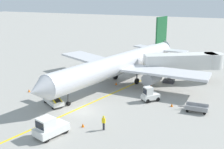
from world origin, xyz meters
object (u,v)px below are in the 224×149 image
object	(u,v)px
pushback_tug	(50,127)
safety_cone_wingtip_left	(83,125)
safety_cone_nose_left	(116,83)
jet_bridge	(188,62)
airliner	(121,64)
belt_loader_forward_hold	(53,99)
baggage_cart_loaded	(196,108)
baggage_tug_near_wing	(150,95)
safety_cone_wingtip_right	(151,85)
ground_crew_marshaller	(104,122)
safety_cone_tail_area	(172,105)
safety_cone_nose_right	(29,91)

from	to	relation	value
pushback_tug	safety_cone_wingtip_left	world-z (taller)	pushback_tug
safety_cone_nose_left	jet_bridge	bearing A→B (deg)	29.32
airliner	jet_bridge	size ratio (longest dim) A/B	2.79
jet_bridge	belt_loader_forward_hold	xyz separation A→B (m)	(-15.20, -17.23, -2.77)
jet_bridge	baggage_cart_loaded	world-z (taller)	jet_bridge
baggage_tug_near_wing	safety_cone_wingtip_right	world-z (taller)	baggage_tug_near_wing
pushback_tug	baggage_cart_loaded	xyz separation A→B (m)	(13.54, 12.48, -0.53)
pushback_tug	ground_crew_marshaller	xyz separation A→B (m)	(4.69, 3.43, -0.08)
safety_cone_wingtip_left	belt_loader_forward_hold	bearing A→B (deg)	147.55
jet_bridge	baggage_tug_near_wing	xyz separation A→B (m)	(-3.50, -10.99, -2.62)
safety_cone_wingtip_right	safety_cone_tail_area	xyz separation A→B (m)	(4.87, -7.39, 0.00)
jet_bridge	safety_cone_wingtip_right	size ratio (longest dim) A/B	28.33
jet_bridge	safety_cone_wingtip_right	bearing A→B (deg)	-139.35
belt_loader_forward_hold	jet_bridge	bearing A→B (deg)	48.58
pushback_tug	safety_cone_nose_left	size ratio (longest dim) A/B	9.12
jet_bridge	safety_cone_nose_left	distance (m)	12.51
airliner	ground_crew_marshaller	size ratio (longest dim) A/B	20.48
pushback_tug	safety_cone_tail_area	xyz separation A→B (m)	(10.33, 13.03, -0.77)
safety_cone_tail_area	safety_cone_wingtip_right	bearing A→B (deg)	123.39
baggage_tug_near_wing	safety_cone_wingtip_left	size ratio (longest dim) A/B	6.04
belt_loader_forward_hold	safety_cone_nose_right	world-z (taller)	belt_loader_forward_hold
belt_loader_forward_hold	safety_cone_nose_right	size ratio (longest dim) A/B	11.10
safety_cone_wingtip_right	safety_cone_tail_area	distance (m)	8.85
airliner	pushback_tug	distance (m)	19.86
safety_cone_nose_left	safety_cone_wingtip_right	world-z (taller)	same
safety_cone_wingtip_right	safety_cone_tail_area	size ratio (longest dim) A/B	1.00
ground_crew_marshaller	safety_cone_nose_right	distance (m)	17.15
ground_crew_marshaller	safety_cone_nose_right	size ratio (longest dim) A/B	3.86
airliner	safety_cone_nose_right	bearing A→B (deg)	-141.23
baggage_cart_loaded	safety_cone_nose_left	xyz separation A→B (m)	(-13.50, 6.40, -0.25)
safety_cone_nose_right	safety_cone_wingtip_right	bearing A→B (deg)	31.23
pushback_tug	ground_crew_marshaller	distance (m)	5.81
baggage_tug_near_wing	safety_cone_nose_right	bearing A→B (deg)	-169.56
jet_bridge	safety_cone_wingtip_left	distance (m)	23.39
safety_cone_wingtip_right	safety_cone_wingtip_left	bearing A→B (deg)	-100.64
baggage_tug_near_wing	safety_cone_nose_right	world-z (taller)	baggage_tug_near_wing
jet_bridge	baggage_cart_loaded	distance (m)	13.04
safety_cone_nose_right	safety_cone_wingtip_left	world-z (taller)	same
airliner	safety_cone_nose_right	xyz separation A→B (m)	(-11.48, -9.22, -3.20)
jet_bridge	ground_crew_marshaller	distance (m)	22.31
jet_bridge	pushback_tug	distance (m)	27.07
safety_cone_tail_area	belt_loader_forward_hold	bearing A→B (deg)	-159.95
safety_cone_wingtip_right	ground_crew_marshaller	bearing A→B (deg)	-92.59
safety_cone_nose_left	safety_cone_nose_right	size ratio (longest dim) A/B	1.00
jet_bridge	safety_cone_nose_left	world-z (taller)	jet_bridge
jet_bridge	safety_cone_nose_right	xyz separation A→B (m)	(-21.48, -14.31, -3.32)
safety_cone_wingtip_left	safety_cone_wingtip_right	bearing A→B (deg)	79.36
airliner	baggage_tug_near_wing	distance (m)	9.13
airliner	safety_cone_wingtip_right	bearing A→B (deg)	8.26
baggage_cart_loaded	safety_cone_wingtip_left	bearing A→B (deg)	-140.62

